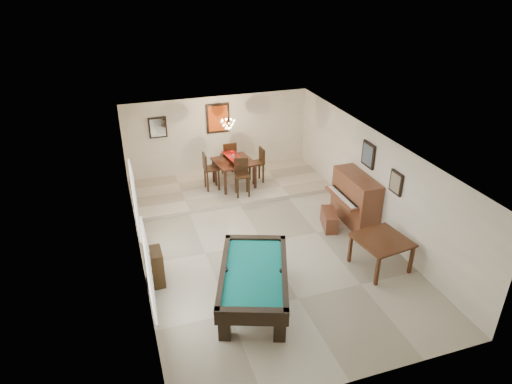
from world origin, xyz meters
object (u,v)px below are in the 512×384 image
dining_table (234,171)px  piano_bench (329,220)px  upright_piano (350,200)px  dining_chair_west (212,171)px  pool_table (254,287)px  chandelier (228,121)px  flower_vase (234,154)px  dining_chair_south (242,178)px  dining_chair_east (256,166)px  square_table (380,253)px  apothecary_chest (155,267)px  dining_chair_north (228,158)px

dining_table → piano_bench: bearing=-59.8°
upright_piano → dining_chair_west: 4.26m
pool_table → chandelier: (0.94, 5.29, 1.79)m
piano_bench → flower_vase: (-1.76, 3.02, 0.93)m
piano_bench → dining_table: size_ratio=0.74×
dining_chair_south → dining_chair_east: (0.68, 0.75, -0.02)m
square_table → apothecary_chest: (-4.99, 1.05, 0.03)m
piano_bench → flower_vase: size_ratio=3.88×
pool_table → dining_chair_west: 5.26m
dining_chair_west → flower_vase: bearing=-88.1°
dining_chair_east → chandelier: chandelier is taller
upright_piano → dining_chair_south: bearing=136.3°
dining_table → dining_chair_south: bearing=-86.4°
upright_piano → dining_chair_south: 3.22m
dining_table → dining_chair_east: (0.73, 0.01, 0.08)m
dining_chair_south → dining_chair_north: 1.49m
upright_piano → piano_bench: bearing=-174.1°
apothecary_chest → dining_chair_east: bearing=47.3°
flower_vase → chandelier: (-0.14, 0.01, 1.04)m
square_table → dining_chair_east: bearing=105.0°
dining_table → chandelier: (-0.14, 0.01, 1.61)m
pool_table → flower_vase: flower_vase is taller
dining_table → dining_chair_north: bearing=87.9°
pool_table → piano_bench: bearing=58.3°
pool_table → dining_chair_west: size_ratio=2.13×
flower_vase → dining_chair_north: 0.89m
pool_table → dining_table: 5.39m
dining_chair_south → upright_piano: bearing=-36.8°
dining_chair_north → upright_piano: bearing=119.7°
square_table → flower_vase: (-2.07, 4.99, 0.77)m
pool_table → upright_piano: size_ratio=1.51×
apothecary_chest → chandelier: bearing=54.9°
apothecary_chest → chandelier: (2.78, 3.96, 1.79)m
square_table → chandelier: bearing=113.9°
dining_chair_north → dining_chair_west: bearing=44.2°
piano_bench → dining_chair_west: (-2.47, 2.99, 0.47)m
dining_chair_west → dining_chair_south: bearing=-133.4°
dining_chair_west → chandelier: size_ratio=1.94×
upright_piano → dining_chair_east: size_ratio=1.49×
piano_bench → dining_chair_south: (-1.71, 2.29, 0.45)m
dining_chair_north → dining_chair_west: (-0.74, -0.79, -0.00)m
dining_chair_west → upright_piano: bearing=-134.0°
upright_piano → flower_vase: bearing=128.8°
pool_table → square_table: 3.16m
piano_bench → upright_piano: bearing=5.9°
dining_table → dining_chair_north: (0.03, 0.76, 0.12)m
piano_bench → dining_chair_west: 3.91m
pool_table → upright_piano: bearing=53.7°
square_table → dining_chair_east: (-1.34, 5.01, 0.28)m
dining_chair_east → chandelier: size_ratio=1.83×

